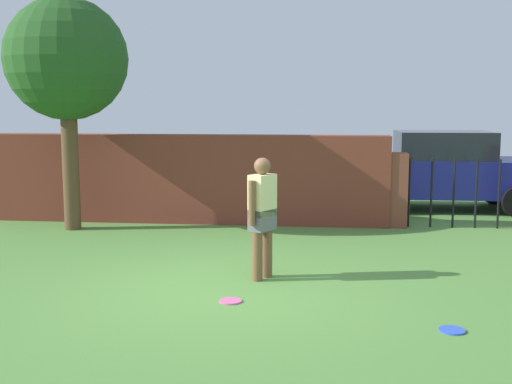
# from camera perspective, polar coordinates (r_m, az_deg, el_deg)

# --- Properties ---
(ground_plane) EXTENTS (40.00, 40.00, 0.00)m
(ground_plane) POSITION_cam_1_polar(r_m,az_deg,el_deg) (8.08, -2.96, -8.77)
(ground_plane) COLOR #568C3D
(brick_wall) EXTENTS (7.91, 0.50, 1.72)m
(brick_wall) POSITION_cam_1_polar(r_m,az_deg,el_deg) (12.54, -6.43, 1.19)
(brick_wall) COLOR brown
(brick_wall) RESTS_ON ground
(tree) EXTENTS (2.20, 2.20, 4.22)m
(tree) POSITION_cam_1_polar(r_m,az_deg,el_deg) (12.18, -16.59, 11.17)
(tree) COLOR brown
(tree) RESTS_ON ground
(person) EXTENTS (0.37, 0.48, 1.62)m
(person) POSITION_cam_1_polar(r_m,az_deg,el_deg) (8.38, 0.57, -1.84)
(person) COLOR brown
(person) RESTS_ON ground
(fence_gate) EXTENTS (3.02, 0.44, 1.40)m
(fence_gate) POSITION_cam_1_polar(r_m,az_deg,el_deg) (12.52, 18.19, 0.09)
(fence_gate) COLOR brown
(fence_gate) RESTS_ON ground
(car) EXTENTS (4.23, 1.97, 1.72)m
(car) POSITION_cam_1_polar(r_m,az_deg,el_deg) (14.58, 16.34, 1.86)
(car) COLOR navy
(car) RESTS_ON ground
(frisbee_pink) EXTENTS (0.27, 0.27, 0.02)m
(frisbee_pink) POSITION_cam_1_polar(r_m,az_deg,el_deg) (7.62, -2.30, -9.71)
(frisbee_pink) COLOR pink
(frisbee_pink) RESTS_ON ground
(frisbee_blue) EXTENTS (0.27, 0.27, 0.02)m
(frisbee_blue) POSITION_cam_1_polar(r_m,az_deg,el_deg) (6.99, 17.13, -11.73)
(frisbee_blue) COLOR blue
(frisbee_blue) RESTS_ON ground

